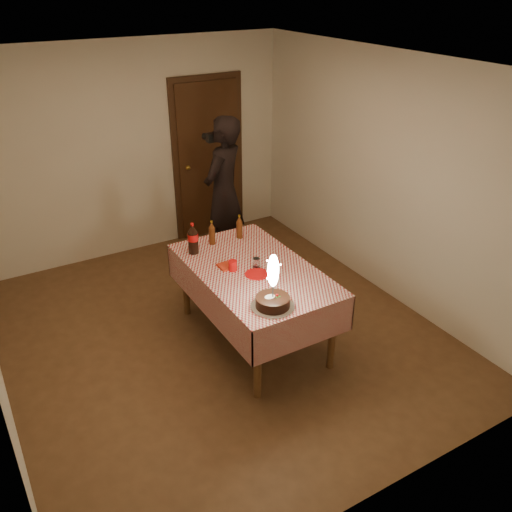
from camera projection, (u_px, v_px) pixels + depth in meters
name	position (u px, v px, depth m)	size (l,w,h in m)	color
ground	(220.00, 333.00, 5.49)	(4.00, 4.50, 0.01)	brown
room_shell	(213.00, 175.00, 4.78)	(4.04, 4.54, 2.62)	beige
dining_table	(253.00, 278.00, 5.10)	(1.02, 1.72, 0.80)	brown
birthday_cake	(273.00, 295.00, 4.42)	(0.36, 0.36, 0.49)	white
red_plate	(257.00, 274.00, 4.94)	(0.22, 0.22, 0.01)	red
red_cup	(233.00, 266.00, 4.99)	(0.08, 0.08, 0.10)	red
clear_cup	(256.00, 263.00, 5.05)	(0.07, 0.07, 0.09)	silver
napkin_stack	(227.00, 266.00, 5.07)	(0.15, 0.15, 0.02)	red
cola_bottle	(193.00, 239.00, 5.25)	(0.10, 0.10, 0.32)	black
amber_bottle_left	(212.00, 233.00, 5.44)	(0.06, 0.06, 0.25)	#52260E
amber_bottle_right	(239.00, 227.00, 5.57)	(0.06, 0.06, 0.25)	#52260E
photographer	(224.00, 192.00, 6.45)	(0.80, 0.73, 1.82)	black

